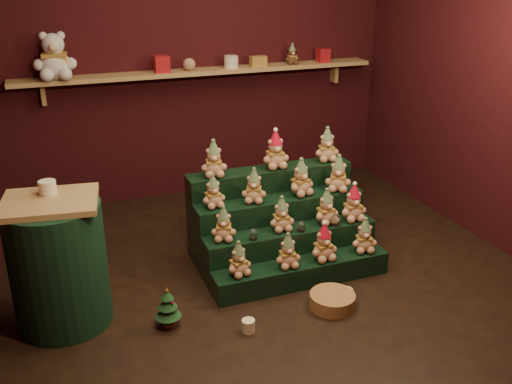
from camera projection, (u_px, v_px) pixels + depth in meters
name	position (u px, v px, depth m)	size (l,w,h in m)	color
ground	(274.00, 278.00, 4.47)	(4.00, 4.00, 0.00)	black
back_wall	(197.00, 58.00, 5.72)	(4.00, 0.10, 2.80)	black
front_wall	(483.00, 216.00, 2.17)	(4.00, 0.10, 2.80)	black
right_wall	(509.00, 81.00, 4.62)	(0.10, 4.00, 2.80)	black
back_shelf	(203.00, 72.00, 5.61)	(3.60, 0.26, 0.24)	tan
riser_tier_front	(302.00, 273.00, 4.36)	(1.40, 0.22, 0.18)	black
riser_tier_midfront	(290.00, 250.00, 4.52)	(1.40, 0.22, 0.36)	black
riser_tier_midback	(280.00, 228.00, 4.68)	(1.40, 0.22, 0.54)	black
riser_tier_back	(270.00, 208.00, 4.83)	(1.40, 0.22, 0.72)	black
teddy_0	(239.00, 259.00, 4.11)	(0.19, 0.17, 0.26)	tan
teddy_1	(288.00, 251.00, 4.22)	(0.19, 0.17, 0.26)	tan
teddy_2	(324.00, 242.00, 4.32)	(0.21, 0.19, 0.29)	tan
teddy_3	(365.00, 235.00, 4.45)	(0.20, 0.18, 0.28)	tan
teddy_4	(224.00, 224.00, 4.24)	(0.19, 0.17, 0.26)	tan
teddy_5	(282.00, 214.00, 4.39)	(0.19, 0.17, 0.27)	tan
teddy_6	(326.00, 207.00, 4.50)	(0.20, 0.18, 0.28)	tan
teddy_7	(353.00, 203.00, 4.56)	(0.21, 0.19, 0.30)	tan
teddy_8	(213.00, 191.00, 4.36)	(0.18, 0.16, 0.26)	tan
teddy_9	(254.00, 186.00, 4.45)	(0.19, 0.17, 0.27)	tan
teddy_10	(301.00, 177.00, 4.59)	(0.21, 0.19, 0.30)	tan
teddy_11	(338.00, 173.00, 4.67)	(0.21, 0.19, 0.30)	tan
teddy_12	(214.00, 159.00, 4.47)	(0.21, 0.19, 0.29)	tan
teddy_13	(275.00, 150.00, 4.65)	(0.22, 0.20, 0.31)	tan
teddy_14	(327.00, 145.00, 4.82)	(0.20, 0.18, 0.29)	tan
snow_globe_a	(253.00, 234.00, 4.27)	(0.06, 0.06, 0.09)	black
snow_globe_b	(301.00, 226.00, 4.40)	(0.06, 0.06, 0.08)	black
snow_globe_c	(336.00, 220.00, 4.50)	(0.07, 0.07, 0.09)	black
side_table	(58.00, 263.00, 3.77)	(0.65, 0.63, 0.91)	tan
table_ornament	(47.00, 187.00, 3.67)	(0.11, 0.11, 0.09)	beige
mini_christmas_tree	(168.00, 307.00, 3.82)	(0.18, 0.18, 0.31)	#412717
mug_left	(248.00, 326.00, 3.80)	(0.09, 0.09, 0.09)	beige
mug_right	(346.00, 295.00, 4.14)	(0.10, 0.10, 0.10)	beige
wicker_basket	(332.00, 301.00, 4.07)	(0.33, 0.33, 0.10)	#A16B41
white_bear	(54.00, 50.00, 5.02)	(0.37, 0.34, 0.52)	white
brown_bear	(292.00, 54.00, 5.84)	(0.15, 0.13, 0.20)	#492F18
gift_tin_red_a	(162.00, 64.00, 5.41)	(0.14, 0.14, 0.16)	red
gift_tin_cream	(231.00, 62.00, 5.65)	(0.14, 0.14, 0.12)	beige
gift_tin_red_b	(323.00, 55.00, 5.98)	(0.12, 0.12, 0.14)	red
shelf_plush_ball	(189.00, 64.00, 5.51)	(0.12, 0.12, 0.12)	tan
scarf_gift_box	(258.00, 61.00, 5.75)	(0.16, 0.10, 0.10)	orange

